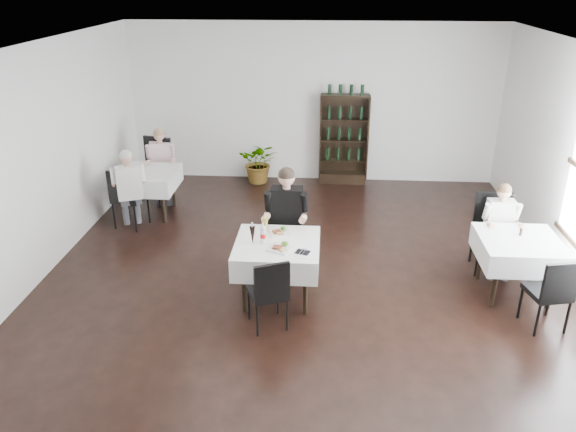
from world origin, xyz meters
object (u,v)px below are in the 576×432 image
(main_table, at_px, (277,253))
(diner_main, at_px, (286,215))
(potted_tree, at_px, (259,162))
(wine_shelf, at_px, (344,140))

(main_table, xyz_separation_m, diner_main, (0.06, 0.62, 0.25))
(main_table, distance_m, potted_tree, 4.27)
(diner_main, bearing_deg, wine_shelf, 77.22)
(potted_tree, bearing_deg, main_table, -80.32)
(main_table, bearing_deg, wine_shelf, 78.22)
(main_table, bearing_deg, potted_tree, 99.68)
(wine_shelf, distance_m, main_table, 4.41)
(main_table, distance_m, diner_main, 0.68)
(wine_shelf, distance_m, potted_tree, 1.68)
(main_table, relative_size, potted_tree, 1.26)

